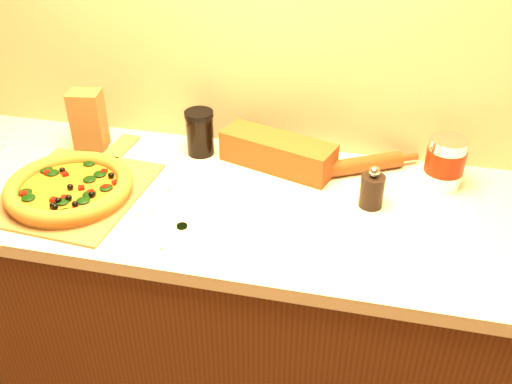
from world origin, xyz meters
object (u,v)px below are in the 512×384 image
rolling_pin (362,165)px  dark_jar (200,133)px  pizza (69,188)px  coffee_canister (445,162)px  pepper_grinder (372,190)px  pizza_peel (77,189)px

rolling_pin → dark_jar: bearing=179.6°
pizza → coffee_canister: coffee_canister is taller
rolling_pin → dark_jar: size_ratio=2.31×
coffee_canister → dark_jar: coffee_canister is taller
rolling_pin → dark_jar: dark_jar is taller
pepper_grinder → rolling_pin: 0.18m
rolling_pin → pepper_grinder: bearing=-78.4°
coffee_canister → dark_jar: size_ratio=1.04×
coffee_canister → pepper_grinder: bearing=-142.2°
pizza → pizza_peel: bearing=88.2°
pepper_grinder → rolling_pin: (-0.04, 0.18, -0.03)m
pizza_peel → pizza: size_ratio=1.64×
pizza_peel → pizza: (-0.00, -0.04, 0.03)m
pizza_peel → pepper_grinder: 0.84m
pizza_peel → rolling_pin: bearing=23.8°
pepper_grinder → pizza_peel: bearing=-172.6°
pizza_peel → coffee_canister: 1.06m
coffee_canister → rolling_pin: bearing=174.0°
pizza_peel → coffee_canister: (1.02, 0.26, 0.07)m
pizza → coffee_canister: (1.02, 0.30, 0.05)m
dark_jar → pizza_peel: bearing=-134.6°
pizza_peel → coffee_canister: coffee_canister is taller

